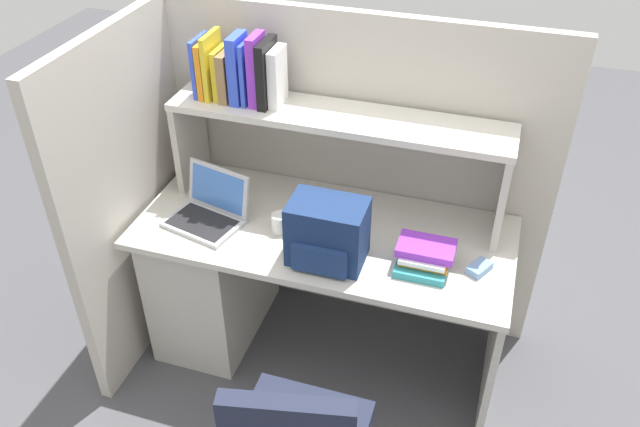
{
  "coord_description": "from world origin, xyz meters",
  "views": [
    {
      "loc": [
        0.65,
        -2.1,
        2.42
      ],
      "look_at": [
        0.0,
        -0.05,
        0.85
      ],
      "focal_mm": 36.58,
      "sensor_mm": 36.0,
      "label": 1
    }
  ],
  "objects_px": {
    "laptop": "(209,210)",
    "backpack": "(327,233)",
    "paper_cup": "(280,223)",
    "computer_mouse": "(479,268)"
  },
  "relations": [
    {
      "from": "laptop",
      "to": "backpack",
      "type": "relative_size",
      "value": 1.2
    },
    {
      "from": "paper_cup",
      "to": "laptop",
      "type": "bearing_deg",
      "value": -176.04
    },
    {
      "from": "backpack",
      "to": "paper_cup",
      "type": "relative_size",
      "value": 3.71
    },
    {
      "from": "backpack",
      "to": "computer_mouse",
      "type": "distance_m",
      "value": 0.61
    },
    {
      "from": "backpack",
      "to": "laptop",
      "type": "bearing_deg",
      "value": 170.13
    },
    {
      "from": "computer_mouse",
      "to": "paper_cup",
      "type": "height_order",
      "value": "paper_cup"
    },
    {
      "from": "computer_mouse",
      "to": "paper_cup",
      "type": "bearing_deg",
      "value": -152.66
    },
    {
      "from": "computer_mouse",
      "to": "laptop",
      "type": "bearing_deg",
      "value": -151.31
    },
    {
      "from": "paper_cup",
      "to": "backpack",
      "type": "bearing_deg",
      "value": -26.33
    },
    {
      "from": "backpack",
      "to": "paper_cup",
      "type": "distance_m",
      "value": 0.28
    }
  ]
}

